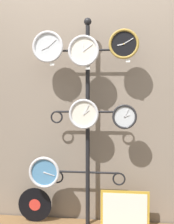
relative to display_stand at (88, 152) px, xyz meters
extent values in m
cube|color=gray|center=(0.00, 0.16, 0.63)|extent=(4.40, 0.04, 2.80)
cylinder|color=black|center=(0.00, 0.00, 0.24)|extent=(0.04, 0.04, 1.96)
sphere|color=black|center=(0.00, 0.00, 1.25)|extent=(0.07, 0.07, 0.07)
cylinder|color=black|center=(-0.17, 0.00, 0.98)|extent=(0.33, 0.02, 0.02)
torus|color=black|center=(-0.33, 0.00, 0.95)|extent=(0.09, 0.02, 0.09)
cylinder|color=black|center=(0.17, 0.00, 0.98)|extent=(0.33, 0.02, 0.02)
torus|color=black|center=(0.33, 0.00, 0.95)|extent=(0.09, 0.02, 0.09)
cylinder|color=black|center=(-0.15, 0.00, 0.39)|extent=(0.31, 0.02, 0.02)
torus|color=black|center=(-0.31, 0.00, 0.34)|extent=(0.12, 0.02, 0.12)
cylinder|color=black|center=(0.15, 0.00, 0.39)|extent=(0.31, 0.02, 0.02)
torus|color=black|center=(0.31, 0.00, 0.34)|extent=(0.12, 0.02, 0.12)
cylinder|color=black|center=(-0.15, 0.00, -0.20)|extent=(0.30, 0.02, 0.02)
torus|color=black|center=(-0.30, 0.00, -0.25)|extent=(0.13, 0.02, 0.13)
cylinder|color=black|center=(0.15, 0.00, -0.20)|extent=(0.30, 0.02, 0.02)
torus|color=black|center=(0.30, 0.00, -0.25)|extent=(0.13, 0.02, 0.13)
cylinder|color=silver|center=(-0.37, -0.07, 1.01)|extent=(0.27, 0.02, 0.27)
torus|color=silver|center=(-0.37, -0.09, 1.01)|extent=(0.30, 0.03, 0.30)
cylinder|color=silver|center=(-0.37, -0.09, 1.01)|extent=(0.02, 0.01, 0.02)
cube|color=silver|center=(-0.40, -0.09, 1.00)|extent=(0.06, 0.00, 0.03)
cube|color=silver|center=(-0.33, -0.09, 1.04)|extent=(0.09, 0.00, 0.07)
cylinder|color=silver|center=(-0.02, -0.10, 0.96)|extent=(0.26, 0.02, 0.26)
torus|color=silver|center=(-0.02, -0.12, 0.96)|extent=(0.29, 0.03, 0.29)
cylinder|color=silver|center=(-0.02, -0.11, 0.96)|extent=(0.02, 0.01, 0.02)
cube|color=silver|center=(-0.03, -0.12, 0.99)|extent=(0.02, 0.00, 0.06)
cube|color=silver|center=(0.02, -0.12, 0.99)|extent=(0.09, 0.00, 0.07)
cylinder|color=black|center=(0.34, -0.08, 1.02)|extent=(0.25, 0.02, 0.25)
torus|color=#A58438|center=(0.34, -0.09, 1.02)|extent=(0.28, 0.03, 0.28)
cylinder|color=#A58438|center=(0.34, -0.09, 1.02)|extent=(0.02, 0.01, 0.02)
cube|color=silver|center=(0.32, -0.09, 1.01)|extent=(0.06, 0.00, 0.02)
cube|color=silver|center=(0.39, -0.09, 1.04)|extent=(0.09, 0.00, 0.06)
cylinder|color=silver|center=(-0.03, -0.07, 0.37)|extent=(0.26, 0.02, 0.26)
torus|color=silver|center=(-0.03, -0.09, 0.37)|extent=(0.28, 0.03, 0.28)
cylinder|color=silver|center=(-0.03, -0.09, 0.37)|extent=(0.02, 0.01, 0.02)
cube|color=silver|center=(0.00, -0.09, 0.39)|extent=(0.05, 0.00, 0.04)
cube|color=silver|center=(0.00, -0.09, 0.42)|extent=(0.05, 0.00, 0.09)
cylinder|color=silver|center=(0.35, -0.10, 0.35)|extent=(0.21, 0.02, 0.21)
torus|color=#262628|center=(0.35, -0.12, 0.35)|extent=(0.23, 0.02, 0.23)
cylinder|color=#262628|center=(0.35, -0.12, 0.35)|extent=(0.01, 0.01, 0.01)
cube|color=silver|center=(0.38, -0.12, 0.36)|extent=(0.05, 0.00, 0.03)
cube|color=silver|center=(0.37, -0.12, 0.39)|extent=(0.04, 0.00, 0.08)
cylinder|color=#4C84B2|center=(-0.40, -0.11, -0.18)|extent=(0.27, 0.02, 0.27)
torus|color=silver|center=(-0.40, -0.12, -0.18)|extent=(0.30, 0.03, 0.30)
cylinder|color=silver|center=(-0.40, -0.12, -0.18)|extent=(0.02, 0.01, 0.02)
cube|color=silver|center=(-0.37, -0.12, -0.19)|extent=(0.07, 0.00, 0.03)
cube|color=silver|center=(-0.35, -0.13, -0.19)|extent=(0.10, 0.00, 0.03)
cylinder|color=black|center=(-0.53, -0.01, -0.54)|extent=(0.34, 0.01, 0.34)
cylinder|color=red|center=(-0.53, -0.02, -0.54)|extent=(0.12, 0.00, 0.12)
cube|color=gold|center=(0.36, -0.04, -0.53)|extent=(0.46, 0.02, 0.35)
cube|color=white|center=(0.36, -0.05, -0.53)|extent=(0.42, 0.00, 0.31)
cube|color=white|center=(-0.33, -0.08, 0.85)|extent=(0.04, 0.00, 0.03)
cube|color=white|center=(0.02, -0.11, 0.80)|extent=(0.04, 0.00, 0.03)
cube|color=white|center=(0.38, -0.09, 0.87)|extent=(0.04, 0.00, 0.03)
camera|label=1|loc=(0.39, -2.97, 0.51)|focal=50.00mm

